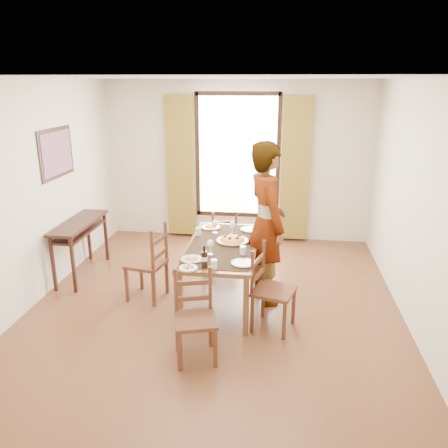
# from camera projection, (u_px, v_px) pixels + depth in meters

# --- Properties ---
(ground) EXTENTS (5.00, 5.00, 0.00)m
(ground) POSITION_uv_depth(u_px,v_px,m) (216.00, 303.00, 5.51)
(ground) COLOR #4E2518
(ground) RESTS_ON ground
(room_shell) EXTENTS (4.60, 5.10, 2.74)m
(room_shell) POSITION_uv_depth(u_px,v_px,m) (217.00, 181.00, 5.15)
(room_shell) COLOR beige
(room_shell) RESTS_ON ground
(console_table) EXTENTS (0.38, 1.20, 0.80)m
(console_table) POSITION_uv_depth(u_px,v_px,m) (79.00, 229.00, 6.12)
(console_table) COLOR #321710
(console_table) RESTS_ON ground
(dining_table) EXTENTS (0.85, 1.69, 0.76)m
(dining_table) POSITION_uv_depth(u_px,v_px,m) (222.00, 249.00, 5.39)
(dining_table) COLOR brown
(dining_table) RESTS_ON ground
(chair_west) EXTENTS (0.51, 0.51, 0.99)m
(chair_west) POSITION_uv_depth(u_px,v_px,m) (149.00, 265.00, 5.51)
(chair_west) COLOR #56331C
(chair_west) RESTS_ON ground
(chair_north) EXTENTS (0.48, 0.48, 0.88)m
(chair_north) POSITION_uv_depth(u_px,v_px,m) (223.00, 240.00, 6.50)
(chair_north) COLOR #56331C
(chair_north) RESTS_ON ground
(chair_south) EXTENTS (0.50, 0.50, 0.91)m
(chair_south) POSITION_uv_depth(u_px,v_px,m) (195.00, 319.00, 4.32)
(chair_south) COLOR #56331C
(chair_south) RESTS_ON ground
(chair_east) EXTENTS (0.53, 0.53, 0.97)m
(chair_east) POSITION_uv_depth(u_px,v_px,m) (271.00, 291.00, 4.84)
(chair_east) COLOR #56331C
(chair_east) RESTS_ON ground
(man) EXTENTS (1.08, 1.01, 2.02)m
(man) POSITION_uv_depth(u_px,v_px,m) (266.00, 224.00, 5.32)
(man) COLOR #979B9F
(man) RESTS_ON ground
(plate_sw) EXTENTS (0.27, 0.27, 0.05)m
(plate_sw) POSITION_uv_depth(u_px,v_px,m) (191.00, 258.00, 4.88)
(plate_sw) COLOR silver
(plate_sw) RESTS_ON dining_table
(plate_se) EXTENTS (0.27, 0.27, 0.05)m
(plate_se) POSITION_uv_depth(u_px,v_px,m) (243.00, 262.00, 4.78)
(plate_se) COLOR silver
(plate_se) RESTS_ON dining_table
(plate_nw) EXTENTS (0.27, 0.27, 0.05)m
(plate_nw) POSITION_uv_depth(u_px,v_px,m) (210.00, 226.00, 5.94)
(plate_nw) COLOR silver
(plate_nw) RESTS_ON dining_table
(plate_ne) EXTENTS (0.27, 0.27, 0.05)m
(plate_ne) POSITION_uv_depth(u_px,v_px,m) (250.00, 228.00, 5.85)
(plate_ne) COLOR silver
(plate_ne) RESTS_ON dining_table
(pasta_platter) EXTENTS (0.40, 0.40, 0.10)m
(pasta_platter) POSITION_uv_depth(u_px,v_px,m) (232.00, 238.00, 5.43)
(pasta_platter) COLOR #C34E19
(pasta_platter) RESTS_ON dining_table
(caprese_plate) EXTENTS (0.20, 0.20, 0.04)m
(caprese_plate) POSITION_uv_depth(u_px,v_px,m) (188.00, 267.00, 4.66)
(caprese_plate) COLOR silver
(caprese_plate) RESTS_ON dining_table
(wine_glass_a) EXTENTS (0.08, 0.08, 0.18)m
(wine_glass_a) POSITION_uv_depth(u_px,v_px,m) (210.00, 247.00, 5.01)
(wine_glass_a) COLOR white
(wine_glass_a) RESTS_ON dining_table
(wine_glass_b) EXTENTS (0.08, 0.08, 0.18)m
(wine_glass_b) POSITION_uv_depth(u_px,v_px,m) (232.00, 228.00, 5.65)
(wine_glass_b) COLOR white
(wine_glass_b) RESTS_ON dining_table
(wine_glass_c) EXTENTS (0.08, 0.08, 0.18)m
(wine_glass_c) POSITION_uv_depth(u_px,v_px,m) (215.00, 226.00, 5.73)
(wine_glass_c) COLOR white
(wine_glass_c) RESTS_ON dining_table
(tumbler_a) EXTENTS (0.07, 0.07, 0.10)m
(tumbler_a) POSITION_uv_depth(u_px,v_px,m) (243.00, 250.00, 5.03)
(tumbler_a) COLOR silver
(tumbler_a) RESTS_ON dining_table
(tumbler_b) EXTENTS (0.07, 0.07, 0.10)m
(tumbler_b) POSITION_uv_depth(u_px,v_px,m) (198.00, 232.00, 5.66)
(tumbler_b) COLOR silver
(tumbler_b) RESTS_ON dining_table
(tumbler_c) EXTENTS (0.07, 0.07, 0.10)m
(tumbler_c) POSITION_uv_depth(u_px,v_px,m) (214.00, 264.00, 4.66)
(tumbler_c) COLOR silver
(tumbler_c) RESTS_ON dining_table
(wine_bottle) EXTENTS (0.07, 0.07, 0.25)m
(wine_bottle) POSITION_uv_depth(u_px,v_px,m) (204.00, 256.00, 4.67)
(wine_bottle) COLOR black
(wine_bottle) RESTS_ON dining_table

